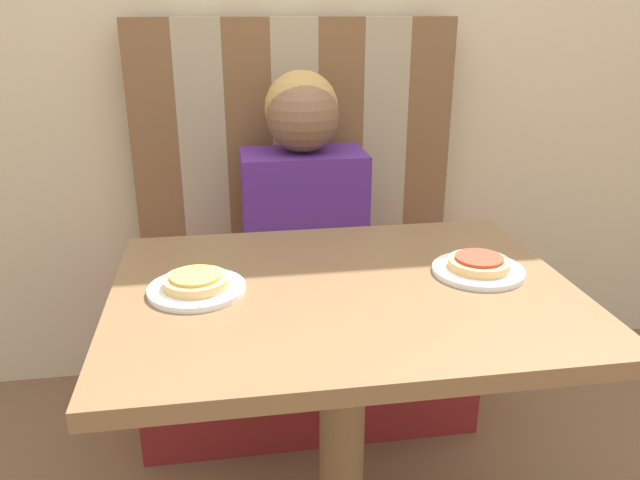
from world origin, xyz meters
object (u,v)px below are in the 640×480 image
at_px(plate_right, 478,271).
at_px(pizza_right, 479,263).
at_px(plate_left, 197,289).
at_px(pizza_left, 196,281).
at_px(person, 303,183).

relative_size(plate_right, pizza_right, 1.49).
relative_size(plate_left, pizza_right, 1.49).
height_order(pizza_left, pizza_right, same).
distance_m(person, pizza_right, 0.67).
distance_m(person, pizza_left, 0.67).
height_order(plate_right, pizza_right, pizza_right).
height_order(plate_left, plate_right, same).
height_order(person, plate_right, person).
relative_size(person, pizza_right, 5.03).
bearing_deg(pizza_right, plate_right, 0.00).
bearing_deg(plate_right, pizza_left, 180.00).
xyz_separation_m(plate_right, pizza_right, (0.00, 0.00, 0.02)).
xyz_separation_m(plate_right, pizza_left, (-0.59, 0.00, 0.02)).
bearing_deg(person, pizza_right, -64.26).
distance_m(plate_left, pizza_right, 0.59).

